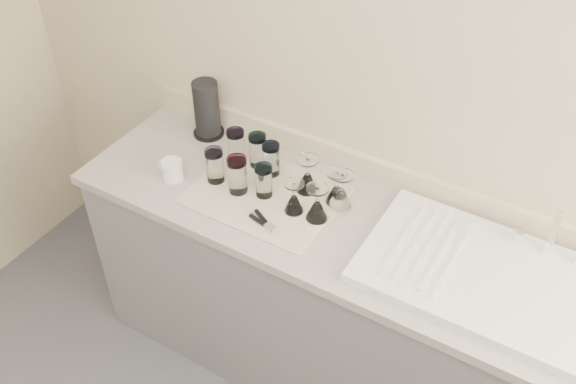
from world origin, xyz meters
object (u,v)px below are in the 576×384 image
Objects in this scene: goblet_front_right at (317,208)px; can_opener at (264,222)px; tumbler_purple at (271,159)px; white_mug at (172,170)px; tumbler_magenta at (215,165)px; tumbler_lavender at (264,181)px; goblet_extra at (341,195)px; tumbler_blue at (237,175)px; paper_towel_roll at (207,110)px; goblet_back_right at (336,192)px; sink_unit at (488,276)px; goblet_back_left at (307,179)px; goblet_front_left at (294,201)px; tumbler_teal at (236,146)px; tumbler_cyan at (258,150)px.

goblet_front_right reaches higher than can_opener.
white_mug is at bearing -146.19° from tumbler_purple.
tumbler_lavender is at bearing 6.57° from tumbler_magenta.
tumbler_magenta is at bearing -166.20° from goblet_extra.
tumbler_purple is at bearing 110.07° from tumbler_lavender.
tumbler_purple is 0.91× the size of tumbler_blue.
goblet_front_right is at bearing -19.60° from paper_towel_roll.
goblet_extra is at bearing -10.27° from paper_towel_roll.
tumbler_magenta reaches higher than goblet_back_right.
goblet_extra is (0.37, 0.13, -0.03)m from tumbler_blue.
sink_unit is at bearing 11.56° from can_opener.
tumbler_lavender is 0.93× the size of goblet_front_right.
goblet_back_right is 0.94× the size of goblet_front_right.
tumbler_purple is 0.93× the size of goblet_back_left.
goblet_front_left is at bearing -176.92° from sink_unit.
tumbler_teal is 1.10× the size of can_opener.
tumbler_blue is 0.24m from goblet_front_left.
tumbler_lavender is at bearing -50.14° from tumbler_cyan.
tumbler_purple reaches higher than white_mug.
goblet_front_right is at bearing -177.12° from sink_unit.
goblet_front_left is (0.35, 0.00, -0.03)m from tumbler_magenta.
goblet_front_left is 0.89× the size of goblet_extra.
sink_unit is 0.96m from tumbler_blue.
sink_unit reaches higher than can_opener.
paper_towel_roll is at bearing 171.04° from sink_unit.
goblet_front_right is (0.23, -0.01, -0.02)m from tumbler_lavender.
paper_towel_roll is (-0.32, 0.25, 0.04)m from tumbler_blue.
goblet_front_left is 0.14m from can_opener.
sink_unit is 0.63m from goblet_front_right.
goblet_back_left is (0.33, -0.01, -0.02)m from tumbler_teal.
goblet_back_right is at bearing -2.03° from tumbler_teal.
tumbler_purple is 1.07× the size of can_opener.
sink_unit reaches higher than goblet_front_right.
sink_unit is 7.17× the size of white_mug.
tumbler_magenta is at bearing -89.59° from tumbler_teal.
goblet_front_left is 0.51m from white_mug.
sink_unit is 1.07m from tumbler_teal.
tumbler_purple is (0.07, -0.02, -0.00)m from tumbler_cyan.
paper_towel_roll reaches higher than sink_unit.
paper_towel_roll is at bearing 99.93° from white_mug.
tumbler_lavender is 1.03× the size of can_opener.
tumbler_cyan reaches higher than tumbler_lavender.
tumbler_purple is at bearing 142.90° from goblet_front_left.
tumbler_cyan is 0.93× the size of tumbler_blue.
tumbler_teal is 1.26× the size of white_mug.
tumbler_blue is (0.11, -0.01, 0.00)m from tumbler_magenta.
goblet_back_left is at bearing -2.22° from tumbler_teal.
tumbler_lavender is 1.17× the size of white_mug.
tumbler_blue is (0.02, -0.17, 0.01)m from tumbler_cyan.
goblet_front_right reaches higher than goblet_back_right.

